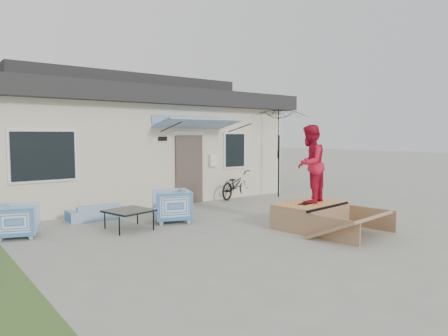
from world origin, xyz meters
TOP-DOWN VIEW (x-y plane):
  - ground at (0.00, 0.00)m, footprint 90.00×90.00m
  - house at (0.00, 7.99)m, footprint 10.80×8.49m
  - loveseat at (-2.18, 3.82)m, footprint 1.38×0.41m
  - armchair_left at (-4.08, 3.04)m, footprint 0.91×0.94m
  - armchair_right at (-0.81, 2.45)m, footprint 1.04×1.07m
  - coffee_table at (-1.98, 2.32)m, footprint 1.06×1.06m
  - bicycle at (2.79, 4.40)m, footprint 1.85×1.22m
  - patio_umbrella at (4.15, 3.74)m, footprint 2.34×2.24m
  - skate_ramp at (1.45, 0.02)m, footprint 1.87×2.34m
  - skateboard at (1.44, 0.07)m, footprint 0.85×0.42m
  - skater at (1.44, 0.07)m, footprint 1.05×0.94m

SIDE VIEW (x-z plane):
  - ground at x=0.00m, z-range 0.00..0.00m
  - coffee_table at x=-1.98m, z-range 0.00..0.44m
  - loveseat at x=-2.18m, z-range 0.00..0.54m
  - skate_ramp at x=1.45m, z-range 0.00..0.54m
  - armchair_left at x=-4.08m, z-range 0.00..0.76m
  - armchair_right at x=-0.81m, z-range 0.00..0.87m
  - bicycle at x=2.79m, z-range 0.00..1.12m
  - skateboard at x=1.44m, z-range 0.54..0.59m
  - skater at x=1.44m, z-range 0.59..2.37m
  - patio_umbrella at x=4.15m, z-range 0.65..2.85m
  - house at x=0.00m, z-range -0.11..3.99m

